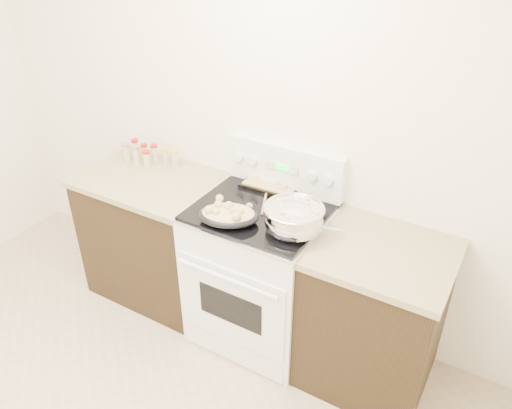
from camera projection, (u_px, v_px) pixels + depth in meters
The scene contains 9 objects.
counter_left at pixel (158, 235), 3.48m from camera, with size 0.93×0.67×0.92m.
counter_right at pixel (373, 316), 2.80m from camera, with size 0.73×0.67×0.92m.
kitchen_range at pixel (260, 271), 3.10m from camera, with size 0.78×0.73×1.22m.
mixing_bowl at pixel (294, 219), 2.64m from camera, with size 0.33×0.33×0.19m.
roasting_pan at pixel (228, 214), 2.72m from camera, with size 0.40×0.34×0.12m.
baking_sheet at pixel (274, 183), 3.09m from camera, with size 0.37×0.26×0.06m.
wooden_spoon at pixel (255, 204), 2.88m from camera, with size 0.13×0.26×0.04m.
blue_ladle at pixel (302, 231), 2.61m from camera, with size 0.23×0.17×0.09m.
spice_jars at pixel (147, 154), 3.40m from camera, with size 0.40×0.15×0.13m.
Camera 1 is at (1.56, -0.69, 2.45)m, focal length 35.00 mm.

